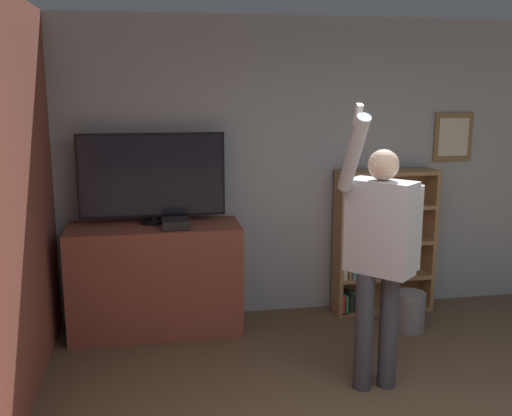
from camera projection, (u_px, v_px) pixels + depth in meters
The scene contains 8 objects.
wall_back at pixel (314, 168), 5.52m from camera, with size 6.62×0.09×2.70m.
wall_side_brick at pixel (7, 213), 3.61m from camera, with size 0.06×4.69×2.70m.
tv_ledge at pixel (156, 279), 5.13m from camera, with size 1.45×0.55×0.94m.
television at pixel (152, 177), 5.04m from camera, with size 1.23×0.22×0.77m.
game_console at pixel (176, 224), 4.95m from camera, with size 0.23×0.22×0.08m.
bookshelf at pixel (375, 241), 5.59m from camera, with size 0.93×0.28×1.34m.
person at pixel (380, 247), 4.05m from camera, with size 0.59×0.56×2.00m.
waste_bin at pixel (410, 311), 5.21m from camera, with size 0.26×0.26×0.34m.
Camera 1 is at (-1.48, -2.19, 2.12)m, focal length 42.00 mm.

